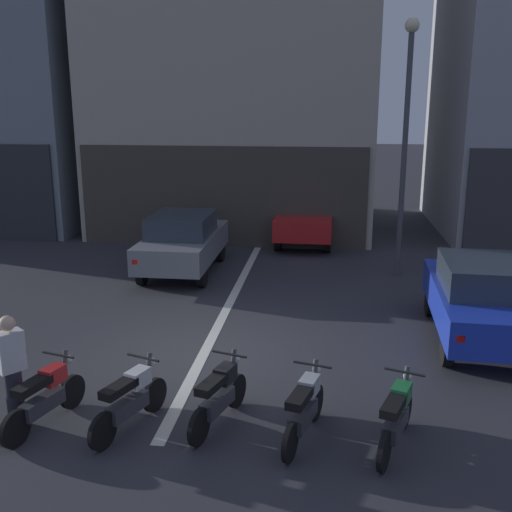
{
  "coord_description": "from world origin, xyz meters",
  "views": [
    {
      "loc": [
        2.2,
        -9.94,
        4.49
      ],
      "look_at": [
        0.74,
        2.0,
        1.4
      ],
      "focal_mm": 41.82,
      "sensor_mm": 36.0,
      "label": 1
    }
  ],
  "objects_px": {
    "motorcycle_red_row_leftmost": "(45,396)",
    "motorcycle_white_row_left_mid": "(130,399)",
    "car_grey_crossing_near": "(183,241)",
    "street_lamp": "(406,124)",
    "car_blue_parked_kerbside": "(482,298)",
    "motorcycle_silver_row_right_mid": "(305,408)",
    "person_by_motorcycles": "(12,371)",
    "motorcycle_black_row_centre": "(219,395)",
    "car_red_down_street": "(306,216)",
    "motorcycle_green_row_rightmost": "(397,416)"
  },
  "relations": [
    {
      "from": "car_grey_crossing_near",
      "to": "street_lamp",
      "type": "height_order",
      "value": "street_lamp"
    },
    {
      "from": "street_lamp",
      "to": "person_by_motorcycles",
      "type": "relative_size",
      "value": 3.9
    },
    {
      "from": "car_blue_parked_kerbside",
      "to": "motorcycle_white_row_left_mid",
      "type": "relative_size",
      "value": 2.62
    },
    {
      "from": "car_grey_crossing_near",
      "to": "person_by_motorcycles",
      "type": "xyz_separation_m",
      "value": [
        -0.47,
        -8.11,
        -0.03
      ]
    },
    {
      "from": "car_grey_crossing_near",
      "to": "motorcycle_silver_row_right_mid",
      "type": "xyz_separation_m",
      "value": [
        3.63,
        -7.94,
        -0.43
      ]
    },
    {
      "from": "car_grey_crossing_near",
      "to": "motorcycle_silver_row_right_mid",
      "type": "bearing_deg",
      "value": -65.43
    },
    {
      "from": "motorcycle_green_row_rightmost",
      "to": "motorcycle_silver_row_right_mid",
      "type": "bearing_deg",
      "value": 176.55
    },
    {
      "from": "motorcycle_red_row_leftmost",
      "to": "car_blue_parked_kerbside",
      "type": "bearing_deg",
      "value": 30.18
    },
    {
      "from": "car_grey_crossing_near",
      "to": "motorcycle_red_row_leftmost",
      "type": "relative_size",
      "value": 2.52
    },
    {
      "from": "motorcycle_black_row_centre",
      "to": "motorcycle_silver_row_right_mid",
      "type": "height_order",
      "value": "same"
    },
    {
      "from": "motorcycle_red_row_leftmost",
      "to": "motorcycle_black_row_centre",
      "type": "height_order",
      "value": "same"
    },
    {
      "from": "motorcycle_red_row_leftmost",
      "to": "car_grey_crossing_near",
      "type": "bearing_deg",
      "value": 89.67
    },
    {
      "from": "motorcycle_green_row_rightmost",
      "to": "person_by_motorcycles",
      "type": "bearing_deg",
      "value": -178.88
    },
    {
      "from": "car_grey_crossing_near",
      "to": "car_blue_parked_kerbside",
      "type": "bearing_deg",
      "value": -30.55
    },
    {
      "from": "motorcycle_red_row_leftmost",
      "to": "motorcycle_green_row_rightmost",
      "type": "xyz_separation_m",
      "value": [
        4.9,
        0.04,
        0.0
      ]
    },
    {
      "from": "car_grey_crossing_near",
      "to": "car_blue_parked_kerbside",
      "type": "relative_size",
      "value": 0.98
    },
    {
      "from": "street_lamp",
      "to": "person_by_motorcycles",
      "type": "distance_m",
      "value": 11.1
    },
    {
      "from": "car_red_down_street",
      "to": "motorcycle_green_row_rightmost",
      "type": "bearing_deg",
      "value": -81.92
    },
    {
      "from": "motorcycle_black_row_centre",
      "to": "person_by_motorcycles",
      "type": "relative_size",
      "value": 0.97
    },
    {
      "from": "motorcycle_white_row_left_mid",
      "to": "motorcycle_green_row_rightmost",
      "type": "xyz_separation_m",
      "value": [
        3.68,
        -0.03,
        0.0
      ]
    },
    {
      "from": "car_red_down_street",
      "to": "street_lamp",
      "type": "bearing_deg",
      "value": -53.65
    },
    {
      "from": "motorcycle_silver_row_right_mid",
      "to": "car_blue_parked_kerbside",
      "type": "bearing_deg",
      "value": 50.43
    },
    {
      "from": "motorcycle_red_row_leftmost",
      "to": "motorcycle_green_row_rightmost",
      "type": "height_order",
      "value": "same"
    },
    {
      "from": "motorcycle_white_row_left_mid",
      "to": "motorcycle_green_row_rightmost",
      "type": "distance_m",
      "value": 3.68
    },
    {
      "from": "motorcycle_black_row_centre",
      "to": "motorcycle_silver_row_right_mid",
      "type": "distance_m",
      "value": 1.24
    },
    {
      "from": "motorcycle_black_row_centre",
      "to": "motorcycle_white_row_left_mid",
      "type": "bearing_deg",
      "value": -167.63
    },
    {
      "from": "car_grey_crossing_near",
      "to": "motorcycle_black_row_centre",
      "type": "relative_size",
      "value": 2.54
    },
    {
      "from": "car_blue_parked_kerbside",
      "to": "motorcycle_silver_row_right_mid",
      "type": "distance_m",
      "value": 5.07
    },
    {
      "from": "car_red_down_street",
      "to": "person_by_motorcycles",
      "type": "distance_m",
      "value": 12.73
    },
    {
      "from": "car_blue_parked_kerbside",
      "to": "car_grey_crossing_near",
      "type": "bearing_deg",
      "value": 149.45
    },
    {
      "from": "street_lamp",
      "to": "motorcycle_white_row_left_mid",
      "type": "distance_m",
      "value": 10.28
    },
    {
      "from": "motorcycle_white_row_left_mid",
      "to": "motorcycle_black_row_centre",
      "type": "relative_size",
      "value": 0.99
    },
    {
      "from": "motorcycle_white_row_left_mid",
      "to": "motorcycle_silver_row_right_mid",
      "type": "height_order",
      "value": "same"
    },
    {
      "from": "motorcycle_red_row_leftmost",
      "to": "motorcycle_black_row_centre",
      "type": "distance_m",
      "value": 2.47
    },
    {
      "from": "motorcycle_white_row_left_mid",
      "to": "person_by_motorcycles",
      "type": "xyz_separation_m",
      "value": [
        -1.65,
        -0.13,
        0.4
      ]
    },
    {
      "from": "car_grey_crossing_near",
      "to": "motorcycle_red_row_leftmost",
      "type": "bearing_deg",
      "value": -90.33
    },
    {
      "from": "motorcycle_green_row_rightmost",
      "to": "person_by_motorcycles",
      "type": "xyz_separation_m",
      "value": [
        -5.32,
        -0.1,
        0.4
      ]
    },
    {
      "from": "motorcycle_red_row_leftmost",
      "to": "person_by_motorcycles",
      "type": "distance_m",
      "value": 0.58
    },
    {
      "from": "person_by_motorcycles",
      "to": "car_red_down_street",
      "type": "bearing_deg",
      "value": 73.56
    },
    {
      "from": "motorcycle_red_row_leftmost",
      "to": "car_red_down_street",
      "type": "bearing_deg",
      "value": 75.31
    },
    {
      "from": "motorcycle_silver_row_right_mid",
      "to": "car_grey_crossing_near",
      "type": "bearing_deg",
      "value": 114.57
    },
    {
      "from": "motorcycle_red_row_leftmost",
      "to": "motorcycle_black_row_centre",
      "type": "relative_size",
      "value": 1.01
    },
    {
      "from": "car_blue_parked_kerbside",
      "to": "motorcycle_red_row_leftmost",
      "type": "bearing_deg",
      "value": -149.82
    },
    {
      "from": "motorcycle_green_row_rightmost",
      "to": "motorcycle_white_row_left_mid",
      "type": "bearing_deg",
      "value": 179.58
    },
    {
      "from": "street_lamp",
      "to": "motorcycle_black_row_centre",
      "type": "xyz_separation_m",
      "value": [
        -3.36,
        -8.23,
        -3.53
      ]
    },
    {
      "from": "motorcycle_white_row_left_mid",
      "to": "motorcycle_black_row_centre",
      "type": "bearing_deg",
      "value": 12.37
    },
    {
      "from": "car_red_down_street",
      "to": "person_by_motorcycles",
      "type": "relative_size",
      "value": 2.47
    },
    {
      "from": "motorcycle_red_row_leftmost",
      "to": "motorcycle_silver_row_right_mid",
      "type": "bearing_deg",
      "value": 1.78
    },
    {
      "from": "motorcycle_red_row_leftmost",
      "to": "motorcycle_white_row_left_mid",
      "type": "bearing_deg",
      "value": 3.14
    },
    {
      "from": "car_red_down_street",
      "to": "motorcycle_silver_row_right_mid",
      "type": "bearing_deg",
      "value": -87.66
    }
  ]
}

